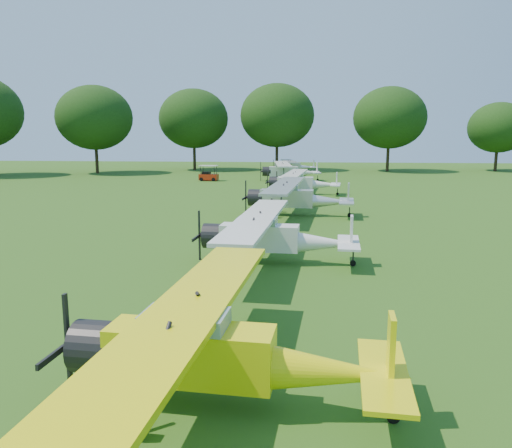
{
  "coord_description": "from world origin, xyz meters",
  "views": [
    {
      "loc": [
        1.73,
        -19.28,
        5.34
      ],
      "look_at": [
        -0.29,
        2.58,
        1.4
      ],
      "focal_mm": 35.0,
      "sensor_mm": 36.0,
      "label": 1
    }
  ],
  "objects": [
    {
      "name": "tree_belt",
      "position": [
        3.57,
        0.16,
        8.03
      ],
      "size": [
        137.36,
        130.27,
        14.52
      ],
      "color": "black",
      "rests_on": "ground"
    },
    {
      "name": "aircraft_5",
      "position": [
        1.63,
        25.99,
        1.23
      ],
      "size": [
        6.72,
        10.7,
        2.1
      ],
      "rotation": [
        0.0,
        0.0,
        -0.1
      ],
      "color": "silver",
      "rests_on": "ground"
    },
    {
      "name": "aircraft_3",
      "position": [
        0.5,
        1.17,
        1.26
      ],
      "size": [
        6.87,
        10.95,
        2.15
      ],
      "rotation": [
        0.0,
        0.0,
        -0.07
      ],
      "color": "silver",
      "rests_on": "ground"
    },
    {
      "name": "aircraft_4",
      "position": [
        1.27,
        13.82,
        1.34
      ],
      "size": [
        7.35,
        11.71,
        2.3
      ],
      "rotation": [
        0.0,
        0.0,
        -0.09
      ],
      "color": "silver",
      "rests_on": "ground"
    },
    {
      "name": "aircraft_6",
      "position": [
        0.09,
        39.34,
        1.29
      ],
      "size": [
        7.08,
        11.27,
        2.21
      ],
      "rotation": [
        0.0,
        0.0,
        0.09
      ],
      "color": "silver",
      "rests_on": "ground"
    },
    {
      "name": "golf_cart",
      "position": [
        -9.24,
        38.52,
        0.61
      ],
      "size": [
        2.24,
        1.51,
        1.81
      ],
      "rotation": [
        0.0,
        0.0,
        -0.09
      ],
      "color": "#AB250C",
      "rests_on": "ground"
    },
    {
      "name": "aircraft_7",
      "position": [
        0.46,
        51.06,
        1.12
      ],
      "size": [
        6.15,
        9.74,
        1.91
      ],
      "rotation": [
        0.0,
        0.0,
        0.16
      ],
      "color": "silver",
      "rests_on": "ground"
    },
    {
      "name": "aircraft_2",
      "position": [
        0.11,
        -10.25,
        1.27
      ],
      "size": [
        6.91,
        11.02,
        2.17
      ],
      "rotation": [
        0.0,
        0.0,
        -0.08
      ],
      "color": "yellow",
      "rests_on": "ground"
    },
    {
      "name": "ground",
      "position": [
        0.0,
        0.0,
        0.0
      ],
      "size": [
        160.0,
        160.0,
        0.0
      ],
      "primitive_type": "plane",
      "color": "#215214",
      "rests_on": "ground"
    }
  ]
}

